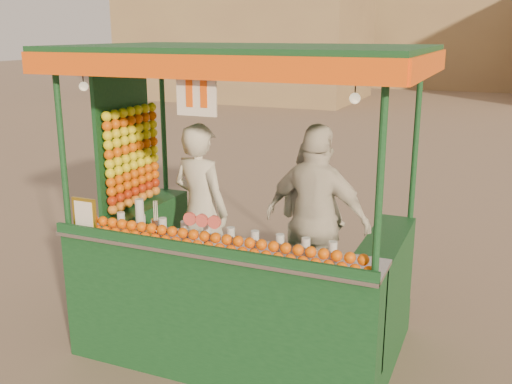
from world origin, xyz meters
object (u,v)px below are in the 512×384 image
at_px(vendor_middle, 312,221).
at_px(vendor_right, 317,221).
at_px(juice_cart, 233,258).
at_px(vendor_left, 201,210).

distance_m(vendor_middle, vendor_right, 0.31).
height_order(juice_cart, vendor_right, juice_cart).
bearing_deg(vendor_middle, juice_cart, 82.88).
height_order(vendor_left, vendor_middle, vendor_left).
relative_size(juice_cart, vendor_right, 1.71).
height_order(juice_cart, vendor_left, juice_cart).
distance_m(vendor_left, vendor_middle, 1.10).
relative_size(vendor_middle, vendor_right, 0.89).
bearing_deg(juice_cart, vendor_middle, 51.42).
xyz_separation_m(juice_cart, vendor_left, (-0.51, 0.36, 0.29)).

